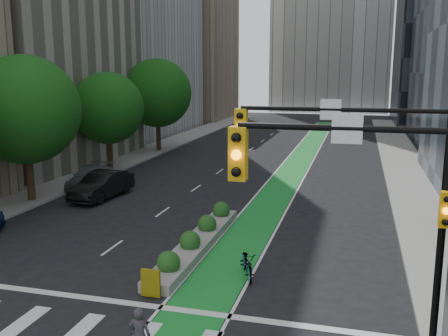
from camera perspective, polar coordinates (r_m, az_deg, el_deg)
The scene contains 15 objects.
ground at distance 17.30m, azimuth -14.58°, elevation -16.21°, with size 160.00×160.00×0.00m, color black.
sidewalk_left at distance 43.72m, azimuth -11.94°, elevation 0.61°, with size 3.60×90.00×0.15m, color gray.
sidewalk_right at distance 39.22m, azimuth 20.51°, elevation -1.05°, with size 3.60×90.00×0.15m, color gray.
bike_lane_paint at distance 44.22m, azimuth 8.52°, elevation 0.75°, with size 2.20×70.00×0.01m, color #198E30.
building_tan_far at distance 84.18m, azimuth -4.40°, elevation 14.55°, with size 14.00×16.00×26.00m, color tan.
tree_mid at distance 31.63m, azimuth -21.78°, elevation 6.19°, with size 6.40×6.40×8.78m.
tree_midfar at distance 40.11m, azimuth -13.14°, elevation 6.66°, with size 5.60×5.60×7.76m.
tree_far at distance 49.09m, azimuth -7.62°, elevation 8.48°, with size 6.60×6.60×9.00m.
signal_right at distance 14.06m, azimuth 17.86°, elevation -1.88°, with size 5.82×0.51×7.20m.
signal_far_right at distance 9.77m, azimuth 20.76°, elevation -8.02°, with size 4.82×0.51×7.20m.
median_planter at distance 22.63m, azimuth -3.04°, elevation -8.18°, with size 1.20×10.26×1.10m.
bicycle at distance 19.55m, azimuth 2.67°, elevation -10.78°, with size 0.74×2.11×1.11m, color gray.
cyclist at distance 14.30m, azimuth -9.65°, elevation -18.40°, with size 0.60×0.40×1.65m, color #3A333E.
parked_car_left_mid at distance 31.95m, azimuth -13.77°, elevation -1.91°, with size 1.75×5.03×1.66m, color black.
parked_car_left_far at distance 35.05m, azimuth -15.03°, elevation -1.02°, with size 2.02×4.97×1.44m, color slate.
Camera 1 is at (7.92, -13.25, 7.82)m, focal length 40.00 mm.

